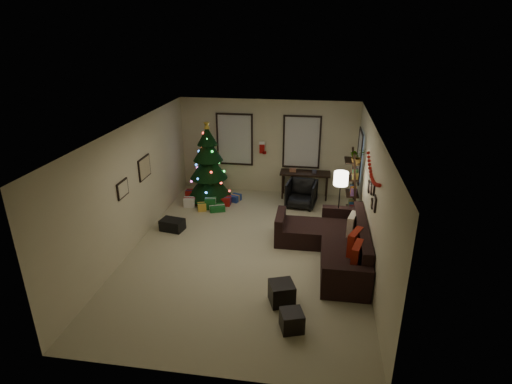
{
  "coord_description": "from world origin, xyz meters",
  "views": [
    {
      "loc": [
        1.37,
        -7.72,
        4.58
      ],
      "look_at": [
        0.1,
        0.6,
        1.15
      ],
      "focal_mm": 28.89,
      "sensor_mm": 36.0,
      "label": 1
    }
  ],
  "objects_px": {
    "christmas_tree": "(209,168)",
    "sofa": "(333,244)",
    "desk": "(305,175)",
    "bookshelf": "(353,189)",
    "desk_chair": "(301,194)"
  },
  "relations": [
    {
      "from": "christmas_tree",
      "to": "sofa",
      "type": "xyz_separation_m",
      "value": [
        3.35,
        -2.53,
        -0.67
      ]
    },
    {
      "from": "desk",
      "to": "bookshelf",
      "type": "distance_m",
      "value": 1.91
    },
    {
      "from": "sofa",
      "to": "desk",
      "type": "distance_m",
      "value": 3.27
    },
    {
      "from": "desk_chair",
      "to": "sofa",
      "type": "bearing_deg",
      "value": -64.38
    },
    {
      "from": "christmas_tree",
      "to": "desk",
      "type": "bearing_deg",
      "value": 13.72
    },
    {
      "from": "christmas_tree",
      "to": "bookshelf",
      "type": "xyz_separation_m",
      "value": [
        3.81,
        -0.83,
        -0.04
      ]
    },
    {
      "from": "sofa",
      "to": "bookshelf",
      "type": "distance_m",
      "value": 1.87
    },
    {
      "from": "sofa",
      "to": "desk_chair",
      "type": "distance_m",
      "value": 2.64
    },
    {
      "from": "sofa",
      "to": "bookshelf",
      "type": "height_order",
      "value": "bookshelf"
    },
    {
      "from": "christmas_tree",
      "to": "bookshelf",
      "type": "relative_size",
      "value": 1.22
    },
    {
      "from": "sofa",
      "to": "desk",
      "type": "relative_size",
      "value": 2.0
    },
    {
      "from": "desk",
      "to": "sofa",
      "type": "bearing_deg",
      "value": -76.83
    },
    {
      "from": "sofa",
      "to": "desk_chair",
      "type": "xyz_separation_m",
      "value": [
        -0.8,
        2.52,
        0.08
      ]
    },
    {
      "from": "christmas_tree",
      "to": "sofa",
      "type": "height_order",
      "value": "christmas_tree"
    },
    {
      "from": "desk",
      "to": "christmas_tree",
      "type": "bearing_deg",
      "value": -166.28
    }
  ]
}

